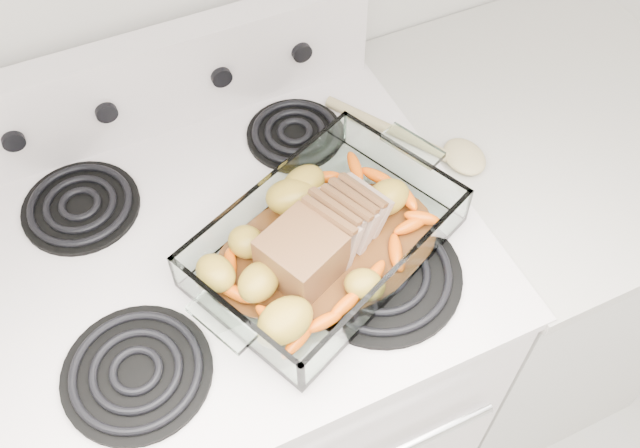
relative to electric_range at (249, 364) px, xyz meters
name	(u,v)px	position (x,y,z in m)	size (l,w,h in m)	color
electric_range	(249,364)	(0.00, 0.00, 0.00)	(0.78, 0.70, 1.12)	white
counter_right	(514,257)	(0.66, 0.00, -0.02)	(0.58, 0.68, 0.93)	silver
baking_dish	(326,244)	(0.13, -0.09, 0.48)	(0.39, 0.26, 0.07)	white
pork_roast	(313,239)	(0.11, -0.09, 0.51)	(0.21, 0.10, 0.08)	brown
roast_vegetables	(312,222)	(0.13, -0.05, 0.49)	(0.40, 0.22, 0.05)	orange
wooden_spoon	(430,144)	(0.39, 0.03, 0.46)	(0.20, 0.27, 0.02)	tan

